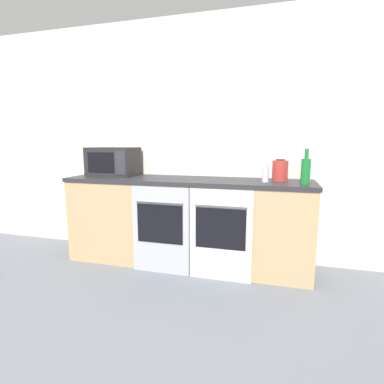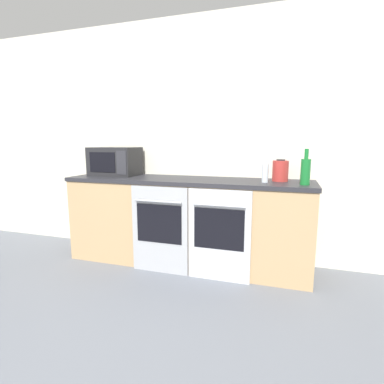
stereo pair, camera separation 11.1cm
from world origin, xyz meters
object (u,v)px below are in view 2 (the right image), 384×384
(oven_left, at_px, (160,229))
(bottle_clear, at_px, (265,172))
(oven_right, at_px, (219,235))
(kettle, at_px, (280,171))
(bottle_green, at_px, (305,171))
(microwave, at_px, (115,161))

(oven_left, distance_m, bottle_clear, 1.15)
(oven_left, distance_m, oven_right, 0.59)
(oven_left, relative_size, bottle_clear, 3.59)
(kettle, bearing_deg, oven_right, -141.98)
(kettle, bearing_deg, bottle_green, -42.55)
(oven_left, height_order, oven_right, same)
(bottle_green, relative_size, kettle, 1.50)
(oven_right, height_order, bottle_green, bottle_green)
(oven_left, bearing_deg, kettle, 19.77)
(kettle, bearing_deg, oven_left, -160.23)
(oven_left, distance_m, microwave, 1.01)
(oven_left, bearing_deg, microwave, 152.05)
(microwave, xyz_separation_m, bottle_green, (2.01, -0.17, -0.03))
(oven_right, height_order, kettle, kettle)
(oven_left, height_order, bottle_green, bottle_green)
(microwave, distance_m, bottle_clear, 1.67)
(microwave, relative_size, bottle_clear, 2.16)
(oven_right, xyz_separation_m, bottle_clear, (0.37, 0.26, 0.57))
(oven_right, bearing_deg, oven_left, 180.00)
(microwave, xyz_separation_m, kettle, (1.80, 0.02, -0.06))
(kettle, bearing_deg, bottle_clear, -133.82)
(microwave, distance_m, bottle_green, 2.02)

